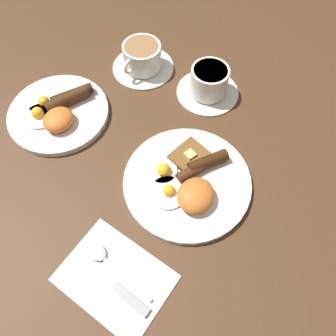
# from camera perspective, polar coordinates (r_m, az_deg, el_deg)

# --- Properties ---
(ground_plane) EXTENTS (3.00, 3.00, 0.00)m
(ground_plane) POSITION_cam_1_polar(r_m,az_deg,el_deg) (0.70, 3.30, -2.74)
(ground_plane) COLOR #4C301C
(breakfast_plate_near) EXTENTS (0.27, 0.27, 0.05)m
(breakfast_plate_near) POSITION_cam_1_polar(r_m,az_deg,el_deg) (0.69, 3.55, -2.29)
(breakfast_plate_near) COLOR white
(breakfast_plate_near) RESTS_ON ground_plane
(breakfast_plate_far) EXTENTS (0.24, 0.24, 0.05)m
(breakfast_plate_far) POSITION_cam_1_polar(r_m,az_deg,el_deg) (0.83, -18.53, 9.28)
(breakfast_plate_far) COLOR white
(breakfast_plate_far) RESTS_ON ground_plane
(teacup_near) EXTENTS (0.15, 0.15, 0.08)m
(teacup_near) POSITION_cam_1_polar(r_m,az_deg,el_deg) (0.83, 7.12, 14.48)
(teacup_near) COLOR white
(teacup_near) RESTS_ON ground_plane
(teacup_far) EXTENTS (0.16, 0.16, 0.07)m
(teacup_far) POSITION_cam_1_polar(r_m,az_deg,el_deg) (0.89, -4.51, 18.43)
(teacup_far) COLOR white
(teacup_far) RESTS_ON ground_plane
(napkin) EXTENTS (0.16, 0.21, 0.01)m
(napkin) POSITION_cam_1_polar(r_m,az_deg,el_deg) (0.64, -9.23, -18.36)
(napkin) COLOR white
(napkin) RESTS_ON ground_plane
(knife) EXTENTS (0.04, 0.17, 0.01)m
(knife) POSITION_cam_1_polar(r_m,az_deg,el_deg) (0.63, -9.22, -19.75)
(knife) COLOR silver
(knife) RESTS_ON napkin
(spoon) EXTENTS (0.05, 0.16, 0.01)m
(spoon) POSITION_cam_1_polar(r_m,az_deg,el_deg) (0.64, -11.33, -15.01)
(spoon) COLOR silver
(spoon) RESTS_ON napkin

